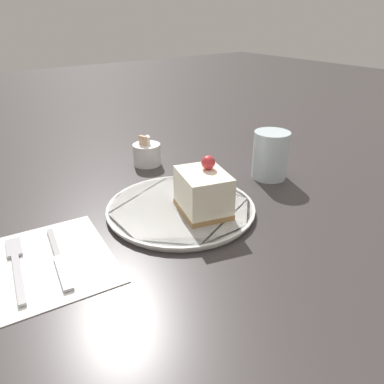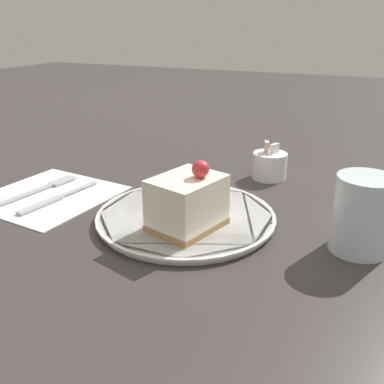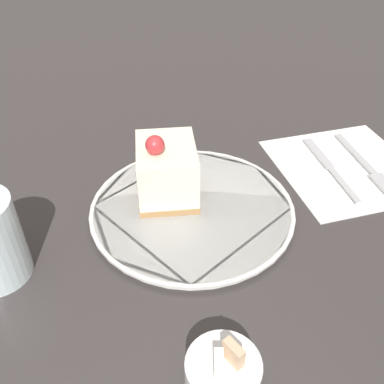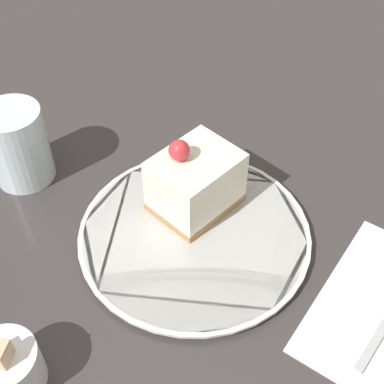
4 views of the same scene
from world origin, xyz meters
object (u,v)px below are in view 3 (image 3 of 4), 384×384
at_px(cake_slice, 167,170).
at_px(plate, 191,207).
at_px(knife, 326,162).
at_px(sugar_bowl, 222,379).
at_px(fork, 369,168).

bearing_deg(cake_slice, plate, 136.06).
xyz_separation_m(knife, sugar_bowl, (0.30, 0.27, 0.02)).
bearing_deg(knife, sugar_bowl, 50.41).
distance_m(cake_slice, sugar_bowl, 0.28).
height_order(plate, fork, plate).
bearing_deg(cake_slice, sugar_bowl, 96.09).
bearing_deg(fork, plate, 6.34).
relative_size(knife, sugar_bowl, 2.32).
height_order(plate, sugar_bowl, sugar_bowl).
xyz_separation_m(cake_slice, knife, (-0.26, 0.01, -0.05)).
distance_m(cake_slice, fork, 0.32).
height_order(fork, knife, same).
height_order(cake_slice, sugar_bowl, cake_slice).
distance_m(knife, sugar_bowl, 0.41).
xyz_separation_m(plate, fork, (-0.29, 0.01, -0.00)).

